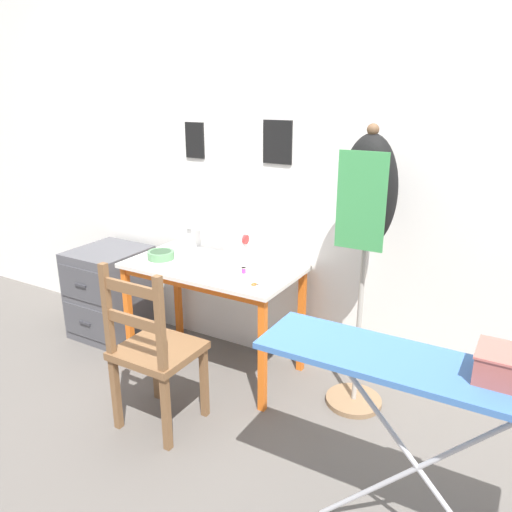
# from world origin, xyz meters

# --- Properties ---
(ground_plane) EXTENTS (14.00, 14.00, 0.00)m
(ground_plane) POSITION_xyz_m (0.00, 0.00, 0.00)
(ground_plane) COLOR #5B5651
(wall_back) EXTENTS (10.00, 0.06, 2.55)m
(wall_back) POSITION_xyz_m (0.00, 0.64, 1.28)
(wall_back) COLOR silver
(wall_back) RESTS_ON ground_plane
(sewing_table) EXTENTS (1.07, 0.58, 0.71)m
(sewing_table) POSITION_xyz_m (0.00, 0.28, 0.62)
(sewing_table) COLOR silver
(sewing_table) RESTS_ON ground_plane
(sewing_machine) EXTENTS (0.41, 0.18, 0.31)m
(sewing_machine) POSITION_xyz_m (0.03, 0.34, 0.84)
(sewing_machine) COLOR white
(sewing_machine) RESTS_ON sewing_table
(fabric_bowl) EXTENTS (0.17, 0.17, 0.05)m
(fabric_bowl) POSITION_xyz_m (-0.35, 0.22, 0.73)
(fabric_bowl) COLOR #56895B
(fabric_bowl) RESTS_ON sewing_table
(scissors) EXTENTS (0.14, 0.05, 0.01)m
(scissors) POSITION_xyz_m (0.42, 0.13, 0.71)
(scissors) COLOR silver
(scissors) RESTS_ON sewing_table
(thread_spool_near_machine) EXTENTS (0.03, 0.03, 0.04)m
(thread_spool_near_machine) POSITION_xyz_m (0.24, 0.26, 0.73)
(thread_spool_near_machine) COLOR purple
(thread_spool_near_machine) RESTS_ON sewing_table
(wooden_chair) EXTENTS (0.40, 0.38, 0.93)m
(wooden_chair) POSITION_xyz_m (0.07, -0.35, 0.44)
(wooden_chair) COLOR brown
(wooden_chair) RESTS_ON ground_plane
(filing_cabinet) EXTENTS (0.46, 0.52, 0.65)m
(filing_cabinet) POSITION_xyz_m (-0.94, 0.32, 0.32)
(filing_cabinet) COLOR #4C4C51
(filing_cabinet) RESTS_ON ground_plane
(dress_form) EXTENTS (0.32, 0.32, 1.57)m
(dress_form) POSITION_xyz_m (0.92, 0.36, 1.13)
(dress_form) COLOR #846647
(dress_form) RESTS_ON ground_plane
(ironing_board) EXTENTS (1.23, 0.32, 0.83)m
(ironing_board) POSITION_xyz_m (1.44, -0.47, 0.78)
(ironing_board) COLOR #3D6BAD
(ironing_board) RESTS_ON ground_plane
(storage_box) EXTENTS (0.17, 0.18, 0.10)m
(storage_box) POSITION_xyz_m (1.66, -0.44, 0.88)
(storage_box) COLOR #AD564C
(storage_box) RESTS_ON ironing_board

